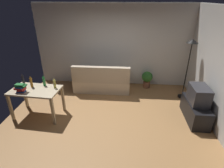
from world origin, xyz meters
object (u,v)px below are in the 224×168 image
at_px(desk, 36,93).
at_px(bottle_squat, 55,84).
at_px(book_stack, 21,88).
at_px(bottle_dark, 23,80).
at_px(tv_stand, 195,111).
at_px(potted_plant, 147,78).
at_px(bottle_green, 44,82).
at_px(torchiere_lamp, 190,53).
at_px(bottle_amber, 31,83).
at_px(couch, 102,81).
at_px(tv, 199,95).

bearing_deg(desk, bottle_squat, 18.44).
bearing_deg(book_stack, bottle_dark, 111.07).
height_order(tv_stand, potted_plant, potted_plant).
xyz_separation_m(tv_stand, bottle_green, (-3.89, 0.07, 0.64)).
bearing_deg(bottle_squat, bottle_dark, 171.08).
bearing_deg(potted_plant, bottle_dark, -154.47).
xyz_separation_m(torchiere_lamp, bottle_green, (-3.89, -1.06, -0.54)).
relative_size(bottle_amber, bottle_squat, 1.13).
xyz_separation_m(couch, tv_stand, (2.57, -1.42, -0.07)).
height_order(potted_plant, bottle_squat, bottle_squat).
xyz_separation_m(bottle_amber, bottle_squat, (0.61, 0.00, -0.02)).
distance_m(tv, bottle_green, 3.90).
height_order(couch, tv, same).
relative_size(couch, tv, 3.04).
xyz_separation_m(tv_stand, tv, (0.00, 0.00, 0.46)).
bearing_deg(tv_stand, book_stack, 94.27).
bearing_deg(bottle_amber, bottle_green, 20.89).
xyz_separation_m(potted_plant, bottle_amber, (-3.11, -1.77, 0.56)).
distance_m(tv, desk, 4.05).
bearing_deg(bottle_squat, bottle_amber, -179.89).
bearing_deg(potted_plant, desk, -147.62).
bearing_deg(tv, bottle_squat, 90.65).
xyz_separation_m(tv, bottle_squat, (-3.57, -0.04, 0.17)).
distance_m(tv, book_stack, 4.33).
bearing_deg(bottle_green, couch, 45.65).
height_order(tv_stand, book_stack, book_stack).
relative_size(couch, bottle_dark, 6.23).
relative_size(bottle_amber, book_stack, 1.01).
xyz_separation_m(tv, bottle_dark, (-4.47, 0.10, 0.19)).
bearing_deg(book_stack, bottle_squat, 20.86).
bearing_deg(bottle_squat, potted_plant, 35.20).
bearing_deg(bottle_squat, bottle_green, 161.41).
bearing_deg(book_stack, bottle_green, 42.99).
relative_size(tv, torchiere_lamp, 0.33).
height_order(bottle_squat, book_stack, bottle_squat).
relative_size(bottle_amber, bottle_green, 1.07).
distance_m(couch, tv, 2.97).
bearing_deg(bottle_squat, torchiere_lamp, 18.18).
bearing_deg(tv, bottle_amber, 90.58).
distance_m(desk, potted_plant, 3.54).
distance_m(tv, potted_plant, 2.06).
bearing_deg(bottle_amber, torchiere_lamp, 15.70).
relative_size(tv, desk, 0.48).
xyz_separation_m(torchiere_lamp, bottle_dark, (-4.47, -1.03, -0.52)).
relative_size(couch, tv_stand, 1.66).
bearing_deg(book_stack, tv_stand, 4.27).
bearing_deg(bottle_squat, book_stack, -159.14).
xyz_separation_m(couch, torchiere_lamp, (2.57, -0.28, 1.11)).
distance_m(bottle_green, bottle_squat, 0.34).
xyz_separation_m(bottle_dark, bottle_amber, (0.29, -0.14, -0.00)).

